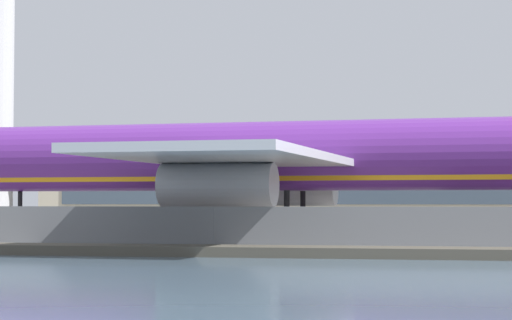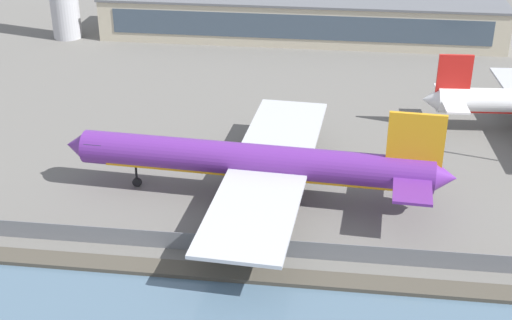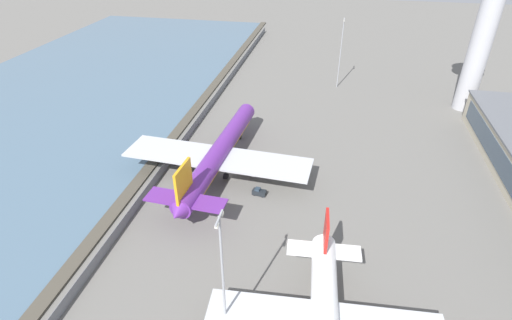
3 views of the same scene
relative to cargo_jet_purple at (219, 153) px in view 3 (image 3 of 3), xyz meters
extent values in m
plane|color=#66635E|center=(0.29, 2.07, -5.52)|extent=(500.00, 500.00, 0.00)
cube|color=#474238|center=(0.29, -18.43, -5.27)|extent=(320.00, 3.00, 0.50)
cube|color=slate|center=(0.29, -13.93, -4.32)|extent=(280.00, 0.08, 2.40)
cylinder|color=slate|center=(-97.71, -13.93, -4.32)|extent=(0.10, 0.10, 2.40)
cylinder|color=slate|center=(0.29, -13.93, -4.32)|extent=(0.10, 0.10, 2.40)
cylinder|color=#602889|center=(-0.89, 0.06, 0.21)|extent=(48.59, 7.71, 4.68)
cone|color=#602889|center=(-26.32, 1.66, 0.21)|extent=(3.31, 4.62, 4.44)
cone|color=#602889|center=(24.54, -1.55, 0.21)|extent=(3.30, 4.39, 4.21)
cube|color=#232D3D|center=(-23.10, 1.45, 0.79)|extent=(2.82, 4.13, 1.40)
cube|color=orange|center=(-0.89, 0.06, -1.08)|extent=(41.28, 6.32, 0.84)
cube|color=#B7BABF|center=(0.80, -11.69, -0.38)|extent=(12.08, 23.85, 0.47)
cube|color=#B7BABF|center=(2.26, 11.49, -0.38)|extent=(12.08, 23.85, 0.47)
cylinder|color=#B7BABF|center=(-0.53, -9.74, -1.90)|extent=(6.92, 2.99, 2.57)
cylinder|color=#B7BABF|center=(0.69, 9.73, -1.90)|extent=(6.92, 2.99, 2.57)
cube|color=orange|center=(20.36, -1.28, 4.88)|extent=(7.28, 1.02, 7.95)
cube|color=#602889|center=(20.10, -5.53, 0.56)|extent=(5.36, 8.80, 0.37)
cube|color=#602889|center=(20.63, 2.97, 0.56)|extent=(5.36, 8.80, 0.37)
cylinder|color=black|center=(-17.79, 1.12, -3.50)|extent=(0.33, 0.33, 2.74)
cylinder|color=black|center=(-17.79, 1.12, -4.87)|extent=(1.34, 0.60, 1.31)
cylinder|color=black|center=(2.34, -2.61, -3.50)|extent=(0.37, 0.37, 2.74)
cylinder|color=black|center=(2.34, -2.61, -4.87)|extent=(1.57, 1.14, 1.51)
cylinder|color=black|center=(2.65, 2.29, -3.50)|extent=(0.37, 0.37, 2.74)
cylinder|color=black|center=(2.65, 2.29, -4.87)|extent=(1.57, 1.14, 1.51)
cone|color=white|center=(25.29, 27.31, -0.34)|extent=(2.99, 3.98, 3.81)
cube|color=#B7BABF|center=(43.67, 19.60, -0.87)|extent=(9.29, 18.28, 0.42)
cube|color=red|center=(28.67, 27.53, 3.90)|extent=(5.58, 0.87, 7.20)
cube|color=white|center=(28.46, 30.79, -0.02)|extent=(4.12, 6.75, 0.34)
cube|color=white|center=(28.88, 24.28, -0.02)|extent=(4.12, 6.75, 0.34)
cube|color=#1E2328|center=(7.72, 11.75, -4.78)|extent=(2.07, 3.41, 1.11)
cube|color=#283847|center=(7.66, 11.35, -3.97)|extent=(1.43, 1.30, 0.50)
cylinder|color=black|center=(8.25, 10.67, -5.17)|extent=(0.32, 0.73, 0.70)
cylinder|color=black|center=(6.90, 10.87, -5.17)|extent=(0.32, 0.73, 0.70)
cylinder|color=black|center=(8.55, 12.63, -5.17)|extent=(0.32, 0.73, 0.70)
cylinder|color=black|center=(7.20, 12.83, -5.17)|extent=(0.32, 0.73, 0.70)
cylinder|color=#ADADB2|center=(-53.92, 69.70, 14.27)|extent=(6.48, 6.48, 39.58)
cylinder|color=#93969B|center=(-64.80, 27.54, 7.08)|extent=(0.36, 0.36, 25.21)
cube|color=#93969B|center=(-64.80, 27.54, 19.44)|extent=(3.20, 0.24, 0.24)
cube|color=silver|center=(-66.00, 27.54, 19.14)|extent=(0.60, 0.40, 0.44)
cube|color=silver|center=(-63.60, 27.54, 19.14)|extent=(0.60, 0.40, 0.44)
cylinder|color=#93969B|center=(44.37, 13.64, 6.45)|extent=(0.36, 0.36, 23.94)
cube|color=#93969B|center=(44.37, 13.64, 18.17)|extent=(3.20, 0.24, 0.24)
cube|color=silver|center=(43.17, 13.64, 17.87)|extent=(0.60, 0.40, 0.44)
cube|color=silver|center=(45.57, 13.64, 17.87)|extent=(0.60, 0.40, 0.44)
camera|label=1|loc=(12.99, -66.07, -2.85)|focal=70.00mm
camera|label=2|loc=(10.63, -85.69, 43.76)|focal=50.00mm
camera|label=3|loc=(81.54, 25.95, 51.08)|focal=28.00mm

